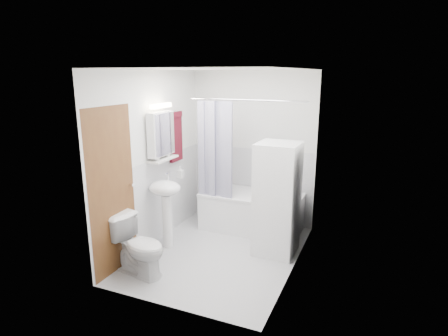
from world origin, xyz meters
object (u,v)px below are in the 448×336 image
at_px(sink, 166,198).
at_px(washer_dryer, 277,199).
at_px(bathtub, 251,210).
at_px(toilet, 139,246).

xyz_separation_m(sink, washer_dryer, (1.43, 0.43, 0.05)).
bearing_deg(bathtub, washer_dryer, -46.82).
distance_m(bathtub, sink, 1.40).
bearing_deg(toilet, bathtub, -13.98).
distance_m(washer_dryer, toilet, 1.84).
bearing_deg(bathtub, sink, -131.24).
height_order(bathtub, toilet, toilet).
xyz_separation_m(bathtub, toilet, (-0.81, -1.76, 0.03)).
height_order(sink, toilet, sink).
height_order(sink, washer_dryer, washer_dryer).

